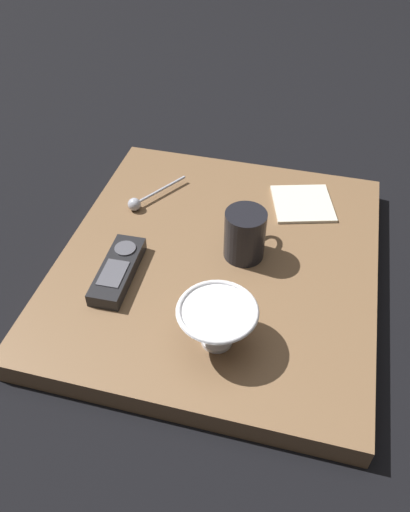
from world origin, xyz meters
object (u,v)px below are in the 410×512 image
(tv_remote_near, at_px, (118,270))
(folded_napkin, at_px, (303,203))
(coffee_mug, at_px, (245,234))
(teaspoon, at_px, (140,201))
(cereal_bowl, at_px, (217,324))

(tv_remote_near, distance_m, folded_napkin, 0.41)
(coffee_mug, xyz_separation_m, teaspoon, (-0.23, 0.09, -0.03))
(coffee_mug, relative_size, folded_napkin, 0.73)
(cereal_bowl, relative_size, tv_remote_near, 0.77)
(folded_napkin, bearing_deg, tv_remote_near, -135.83)
(coffee_mug, height_order, teaspoon, coffee_mug)
(coffee_mug, distance_m, tv_remote_near, 0.24)
(cereal_bowl, height_order, folded_napkin, cereal_bowl)
(coffee_mug, bearing_deg, tv_remote_near, -151.39)
(cereal_bowl, xyz_separation_m, teaspoon, (-0.23, 0.29, -0.03))
(cereal_bowl, xyz_separation_m, tv_remote_near, (-0.20, 0.10, -0.03))
(coffee_mug, xyz_separation_m, folded_napkin, (0.09, 0.17, -0.05))
(teaspoon, bearing_deg, tv_remote_near, -81.55)
(folded_napkin, bearing_deg, coffee_mug, -117.12)
(coffee_mug, distance_m, teaspoon, 0.25)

